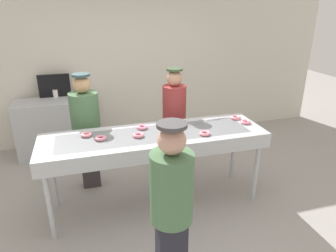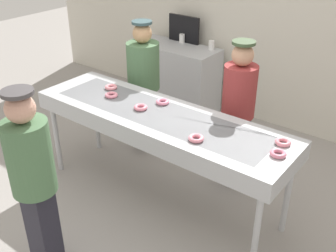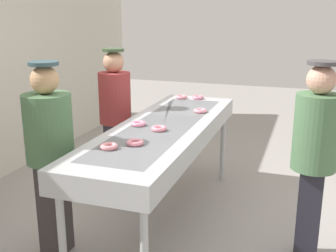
{
  "view_description": "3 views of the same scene",
  "coord_description": "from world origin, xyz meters",
  "px_view_note": "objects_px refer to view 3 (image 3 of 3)",
  "views": [
    {
      "loc": [
        -0.77,
        -3.24,
        2.41
      ],
      "look_at": [
        0.18,
        0.06,
        1.04
      ],
      "focal_mm": 32.51,
      "sensor_mm": 36.0,
      "label": 1
    },
    {
      "loc": [
        2.19,
        -2.7,
        2.74
      ],
      "look_at": [
        0.18,
        -0.09,
        0.95
      ],
      "focal_mm": 43.74,
      "sensor_mm": 36.0,
      "label": 2
    },
    {
      "loc": [
        -3.45,
        -1.23,
        1.98
      ],
      "look_at": [
        0.23,
        0.04,
        0.91
      ],
      "focal_mm": 44.66,
      "sensor_mm": 36.0,
      "label": 3
    }
  ],
  "objects_px": {
    "strawberry_donut_2": "(200,111)",
    "worker_baker": "(115,115)",
    "strawberry_donut_0": "(109,146)",
    "strawberry_donut_3": "(135,143)",
    "worker_assistant": "(50,147)",
    "strawberry_donut_6": "(138,124)",
    "strawberry_donut_4": "(198,97)",
    "strawberry_donut_5": "(182,97)",
    "strawberry_donut_1": "(159,129)",
    "fryer_conveyor": "(163,134)",
    "customer_waiting": "(314,152)"
  },
  "relations": [
    {
      "from": "strawberry_donut_2",
      "to": "worker_baker",
      "type": "height_order",
      "value": "worker_baker"
    },
    {
      "from": "strawberry_donut_0",
      "to": "strawberry_donut_4",
      "type": "distance_m",
      "value": 2.0
    },
    {
      "from": "strawberry_donut_0",
      "to": "strawberry_donut_6",
      "type": "xyz_separation_m",
      "value": [
        0.67,
        0.05,
        0.0
      ]
    },
    {
      "from": "strawberry_donut_1",
      "to": "strawberry_donut_0",
      "type": "bearing_deg",
      "value": 162.4
    },
    {
      "from": "strawberry_donut_5",
      "to": "customer_waiting",
      "type": "bearing_deg",
      "value": -132.14
    },
    {
      "from": "worker_assistant",
      "to": "strawberry_donut_3",
      "type": "bearing_deg",
      "value": 113.24
    },
    {
      "from": "strawberry_donut_0",
      "to": "strawberry_donut_3",
      "type": "distance_m",
      "value": 0.21
    },
    {
      "from": "strawberry_donut_4",
      "to": "strawberry_donut_5",
      "type": "bearing_deg",
      "value": 102.94
    },
    {
      "from": "strawberry_donut_4",
      "to": "worker_baker",
      "type": "height_order",
      "value": "worker_baker"
    },
    {
      "from": "strawberry_donut_4",
      "to": "worker_baker",
      "type": "relative_size",
      "value": 0.08
    },
    {
      "from": "strawberry_donut_0",
      "to": "strawberry_donut_3",
      "type": "height_order",
      "value": "same"
    },
    {
      "from": "strawberry_donut_1",
      "to": "strawberry_donut_6",
      "type": "distance_m",
      "value": 0.25
    },
    {
      "from": "strawberry_donut_6",
      "to": "worker_baker",
      "type": "bearing_deg",
      "value": 41.63
    },
    {
      "from": "strawberry_donut_2",
      "to": "worker_assistant",
      "type": "bearing_deg",
      "value": 146.73
    },
    {
      "from": "fryer_conveyor",
      "to": "customer_waiting",
      "type": "relative_size",
      "value": 1.65
    },
    {
      "from": "strawberry_donut_1",
      "to": "strawberry_donut_6",
      "type": "relative_size",
      "value": 1.0
    },
    {
      "from": "fryer_conveyor",
      "to": "customer_waiting",
      "type": "height_order",
      "value": "customer_waiting"
    },
    {
      "from": "strawberry_donut_2",
      "to": "worker_baker",
      "type": "distance_m",
      "value": 0.92
    },
    {
      "from": "fryer_conveyor",
      "to": "strawberry_donut_0",
      "type": "xyz_separation_m",
      "value": [
        -0.79,
        0.15,
        0.11
      ]
    },
    {
      "from": "fryer_conveyor",
      "to": "strawberry_donut_6",
      "type": "bearing_deg",
      "value": 119.55
    },
    {
      "from": "strawberry_donut_0",
      "to": "strawberry_donut_3",
      "type": "bearing_deg",
      "value": -44.33
    },
    {
      "from": "strawberry_donut_3",
      "to": "strawberry_donut_5",
      "type": "height_order",
      "value": "same"
    },
    {
      "from": "fryer_conveyor",
      "to": "strawberry_donut_2",
      "type": "xyz_separation_m",
      "value": [
        0.56,
        -0.2,
        0.11
      ]
    },
    {
      "from": "strawberry_donut_6",
      "to": "customer_waiting",
      "type": "distance_m",
      "value": 1.51
    },
    {
      "from": "strawberry_donut_1",
      "to": "strawberry_donut_6",
      "type": "xyz_separation_m",
      "value": [
        0.09,
        0.23,
        0.0
      ]
    },
    {
      "from": "strawberry_donut_3",
      "to": "strawberry_donut_6",
      "type": "xyz_separation_m",
      "value": [
        0.52,
        0.19,
        0.0
      ]
    },
    {
      "from": "strawberry_donut_5",
      "to": "fryer_conveyor",
      "type": "bearing_deg",
      "value": -170.82
    },
    {
      "from": "strawberry_donut_6",
      "to": "worker_assistant",
      "type": "bearing_deg",
      "value": 144.09
    },
    {
      "from": "strawberry_donut_2",
      "to": "customer_waiting",
      "type": "xyz_separation_m",
      "value": [
        -0.74,
        -1.11,
        -0.08
      ]
    },
    {
      "from": "strawberry_donut_2",
      "to": "strawberry_donut_4",
      "type": "height_order",
      "value": "same"
    },
    {
      "from": "strawberry_donut_2",
      "to": "strawberry_donut_3",
      "type": "xyz_separation_m",
      "value": [
        -1.19,
        0.2,
        0.0
      ]
    },
    {
      "from": "strawberry_donut_1",
      "to": "strawberry_donut_3",
      "type": "distance_m",
      "value": 0.43
    },
    {
      "from": "strawberry_donut_2",
      "to": "strawberry_donut_6",
      "type": "bearing_deg",
      "value": 149.5
    },
    {
      "from": "strawberry_donut_2",
      "to": "worker_assistant",
      "type": "distance_m",
      "value": 1.6
    },
    {
      "from": "strawberry_donut_0",
      "to": "worker_assistant",
      "type": "xyz_separation_m",
      "value": [
        0.01,
        0.53,
        -0.06
      ]
    },
    {
      "from": "worker_assistant",
      "to": "customer_waiting",
      "type": "height_order",
      "value": "customer_waiting"
    },
    {
      "from": "strawberry_donut_4",
      "to": "strawberry_donut_0",
      "type": "bearing_deg",
      "value": 175.72
    },
    {
      "from": "strawberry_donut_1",
      "to": "fryer_conveyor",
      "type": "bearing_deg",
      "value": 8.78
    },
    {
      "from": "strawberry_donut_3",
      "to": "worker_baker",
      "type": "distance_m",
      "value": 1.31
    },
    {
      "from": "fryer_conveyor",
      "to": "worker_baker",
      "type": "bearing_deg",
      "value": 56.88
    },
    {
      "from": "strawberry_donut_0",
      "to": "strawberry_donut_3",
      "type": "relative_size",
      "value": 1.0
    },
    {
      "from": "strawberry_donut_1",
      "to": "strawberry_donut_4",
      "type": "bearing_deg",
      "value": 1.44
    },
    {
      "from": "strawberry_donut_0",
      "to": "strawberry_donut_2",
      "type": "xyz_separation_m",
      "value": [
        1.35,
        -0.35,
        0.0
      ]
    },
    {
      "from": "strawberry_donut_2",
      "to": "strawberry_donut_4",
      "type": "distance_m",
      "value": 0.68
    },
    {
      "from": "strawberry_donut_3",
      "to": "worker_assistant",
      "type": "distance_m",
      "value": 0.69
    },
    {
      "from": "strawberry_donut_3",
      "to": "worker_baker",
      "type": "relative_size",
      "value": 0.08
    },
    {
      "from": "strawberry_donut_5",
      "to": "worker_assistant",
      "type": "distance_m",
      "value": 2.01
    },
    {
      "from": "fryer_conveyor",
      "to": "customer_waiting",
      "type": "distance_m",
      "value": 1.32
    },
    {
      "from": "strawberry_donut_6",
      "to": "customer_waiting",
      "type": "bearing_deg",
      "value": -92.74
    },
    {
      "from": "strawberry_donut_3",
      "to": "worker_baker",
      "type": "height_order",
      "value": "worker_baker"
    }
  ]
}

